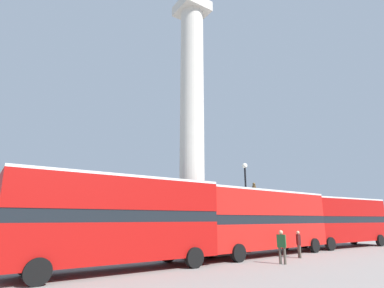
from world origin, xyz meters
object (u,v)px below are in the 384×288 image
(monument_column, at_px, (192,140))
(equestrian_statue, at_px, (256,227))
(bus_c, at_px, (341,220))
(street_lamp, at_px, (246,202))
(bus_a, at_px, (264,219))
(bus_b, at_px, (119,218))
(pedestrian_near_lamp, at_px, (282,245))
(pedestrian_by_plinth, at_px, (299,243))

(monument_column, bearing_deg, equestrian_statue, 13.68)
(monument_column, relative_size, equestrian_statue, 3.76)
(bus_c, xyz_separation_m, street_lamp, (-9.83, 1.64, 1.32))
(bus_a, bearing_deg, bus_b, 179.63)
(bus_b, distance_m, street_lamp, 11.45)
(pedestrian_near_lamp, bearing_deg, equestrian_statue, 114.20)
(bus_c, bearing_deg, street_lamp, 173.06)
(bus_b, relative_size, pedestrian_by_plinth, 6.25)
(pedestrian_by_plinth, bearing_deg, bus_c, -38.77)
(bus_b, bearing_deg, street_lamp, 12.00)
(bus_b, xyz_separation_m, bus_c, (20.91, 1.01, -0.12))
(bus_c, height_order, street_lamp, street_lamp)
(bus_a, distance_m, street_lamp, 2.32)
(bus_b, xyz_separation_m, equestrian_statue, (15.71, 6.28, -0.82))
(pedestrian_by_plinth, bearing_deg, street_lamp, 40.11)
(equestrian_statue, height_order, pedestrian_near_lamp, equestrian_statue)
(bus_c, height_order, pedestrian_near_lamp, bus_c)
(bus_c, distance_m, pedestrian_by_plinth, 9.97)
(bus_b, relative_size, bus_c, 0.98)
(equestrian_statue, bearing_deg, pedestrian_near_lamp, -149.77)
(bus_b, bearing_deg, pedestrian_by_plinth, -9.41)
(monument_column, xyz_separation_m, pedestrian_near_lamp, (1.27, -6.96, -7.28))
(pedestrian_near_lamp, height_order, pedestrian_by_plinth, pedestrian_near_lamp)
(bus_b, xyz_separation_m, pedestrian_by_plinth, (11.38, -1.59, -1.53))
(bus_a, relative_size, bus_b, 1.13)
(street_lamp, bearing_deg, bus_c, -9.45)
(street_lamp, bearing_deg, bus_b, -166.55)
(bus_b, bearing_deg, monument_column, 29.13)
(pedestrian_by_plinth, bearing_deg, bus_a, 50.03)
(monument_column, bearing_deg, bus_c, -12.93)
(monument_column, distance_m, street_lamp, 6.32)
(bus_b, height_order, pedestrian_near_lamp, bus_b)
(bus_c, relative_size, street_lamp, 1.57)
(bus_a, bearing_deg, pedestrian_near_lamp, -129.26)
(bus_a, bearing_deg, equestrian_statue, 44.52)
(bus_c, height_order, pedestrian_by_plinth, bus_c)
(equestrian_statue, bearing_deg, street_lamp, -162.57)
(monument_column, height_order, pedestrian_near_lamp, monument_column)
(pedestrian_near_lamp, bearing_deg, pedestrian_by_plinth, 84.62)
(bus_c, xyz_separation_m, equestrian_statue, (-5.20, 5.27, -0.70))
(bus_a, xyz_separation_m, bus_c, (10.10, 0.30, -0.07))
(monument_column, relative_size, bus_b, 2.12)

